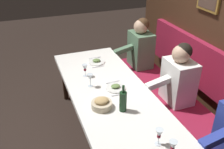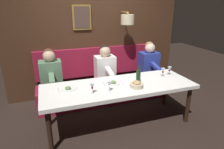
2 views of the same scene
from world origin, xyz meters
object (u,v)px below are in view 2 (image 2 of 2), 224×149
diner_near (105,66)px  wine_glass_1 (163,71)px  diner_nearest (149,61)px  dining_table (119,88)px  diner_middle (51,71)px  wine_glass_0 (170,69)px  wine_bottle (138,76)px  wine_glass_3 (92,86)px  bread_bowl (136,85)px  wine_glass_2 (109,84)px

diner_near → wine_glass_1: 1.17m
wine_glass_1 → diner_nearest: bearing=-10.7°
dining_table → wine_glass_1: 0.92m
diner_middle → wine_glass_0: (-0.75, -2.10, 0.04)m
diner_near → wine_glass_0: (-0.75, -1.03, 0.04)m
diner_near → wine_bottle: diner_near is taller
wine_glass_3 → bread_bowl: size_ratio=0.75×
diner_middle → wine_glass_0: diner_middle is taller
dining_table → diner_nearest: size_ratio=3.20×
diner_near → wine_glass_0: 1.27m
diner_nearest → diner_middle: (0.00, 2.09, 0.00)m
diner_middle → bread_bowl: bearing=-130.2°
wine_glass_1 → diner_near: bearing=48.1°
wine_glass_3 → wine_bottle: wine_bottle is taller
wine_glass_1 → wine_bottle: size_ratio=0.55×
diner_nearest → diner_middle: bearing=90.0°
dining_table → wine_glass_0: wine_glass_0 is taller
bread_bowl → wine_glass_2: bearing=88.8°
dining_table → wine_bottle: bearing=-89.3°
wine_glass_0 → wine_glass_2: (-0.31, 1.29, 0.00)m
diner_near → bread_bowl: bearing=-169.7°
dining_table → wine_glass_2: size_ratio=15.42×
diner_middle → wine_glass_3: 1.19m
wine_glass_0 → bread_bowl: bearing=111.1°
wine_glass_1 → bread_bowl: bearing=113.3°
diner_near → wine_glass_0: diner_near is taller
diner_near → diner_middle: bearing=90.0°
wine_bottle → diner_near: bearing=19.9°
diner_near → wine_glass_0: bearing=-125.9°
wine_glass_0 → wine_bottle: size_ratio=0.55×
wine_glass_2 → wine_glass_3: bearing=88.4°
dining_table → wine_glass_0: bearing=-82.8°
dining_table → diner_near: size_ratio=3.20×
diner_middle → wine_glass_2: (-1.06, -0.81, 0.04)m
dining_table → wine_bottle: wine_bottle is taller
diner_nearest → diner_near: size_ratio=1.00×
wine_bottle → bread_bowl: 0.24m
diner_near → wine_glass_3: 1.18m
wine_bottle → wine_glass_0: bearing=-79.7°
diner_near → wine_glass_3: (-1.05, 0.53, 0.04)m
dining_table → diner_nearest: 1.38m
wine_glass_0 → wine_glass_2: bearing=103.6°
diner_middle → wine_glass_0: 2.23m
diner_nearest → wine_glass_2: (-1.06, 1.28, 0.04)m
wine_bottle → wine_glass_2: bearing=107.6°
wine_glass_1 → bread_bowl: wine_glass_1 is taller
wine_glass_3 → bread_bowl: bearing=-91.4°
wine_glass_2 → diner_near: bearing=-13.9°
wine_glass_0 → wine_glass_1: (-0.03, 0.16, -0.00)m
diner_middle → wine_glass_1: size_ratio=4.82×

